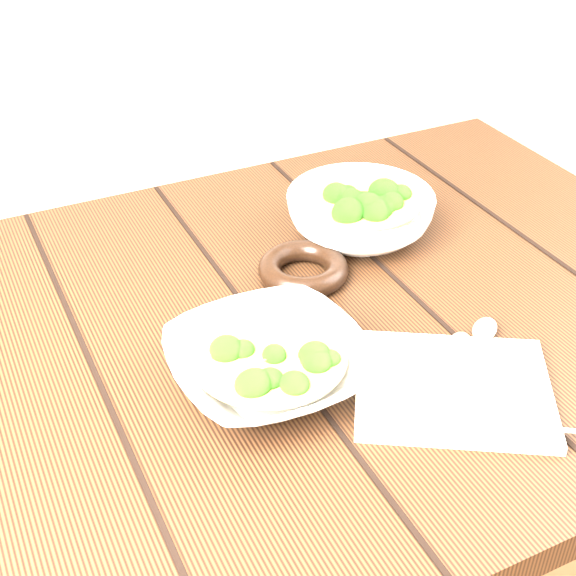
{
  "coord_description": "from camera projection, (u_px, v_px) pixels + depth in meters",
  "views": [
    {
      "loc": [
        -0.32,
        -0.7,
        1.33
      ],
      "look_at": [
        0.01,
        -0.01,
        0.8
      ],
      "focal_mm": 50.0,
      "sensor_mm": 36.0,
      "label": 1
    }
  ],
  "objects": [
    {
      "name": "spoon_left",
      "position": [
        453.0,
        362.0,
        0.88
      ],
      "size": [
        0.14,
        0.13,
        0.01
      ],
      "color": "#B7B1A2",
      "rests_on": "napkin"
    },
    {
      "name": "table",
      "position": [
        276.0,
        396.0,
        1.03
      ],
      "size": [
        1.2,
        0.8,
        0.75
      ],
      "color": "#331E0E",
      "rests_on": "ground"
    },
    {
      "name": "soup_bowl_front",
      "position": [
        269.0,
        364.0,
        0.86
      ],
      "size": [
        0.21,
        0.21,
        0.06
      ],
      "color": "silver",
      "rests_on": "table"
    },
    {
      "name": "soup_bowl_back",
      "position": [
        360.0,
        213.0,
        1.11
      ],
      "size": [
        0.26,
        0.26,
        0.07
      ],
      "color": "silver",
      "rests_on": "table"
    },
    {
      "name": "napkin",
      "position": [
        453.0,
        388.0,
        0.86
      ],
      "size": [
        0.27,
        0.25,
        0.01
      ],
      "primitive_type": "cube",
      "rotation": [
        0.0,
        0.0,
        -0.54
      ],
      "color": "beige",
      "rests_on": "table"
    },
    {
      "name": "trivet",
      "position": [
        303.0,
        269.0,
        1.04
      ],
      "size": [
        0.13,
        0.13,
        0.03
      ],
      "primitive_type": "torus",
      "rotation": [
        0.0,
        0.0,
        0.14
      ],
      "color": "black",
      "rests_on": "table"
    },
    {
      "name": "spoon_right",
      "position": [
        478.0,
        345.0,
        0.91
      ],
      "size": [
        0.14,
        0.12,
        0.01
      ],
      "color": "#B7B1A2",
      "rests_on": "napkin"
    }
  ]
}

